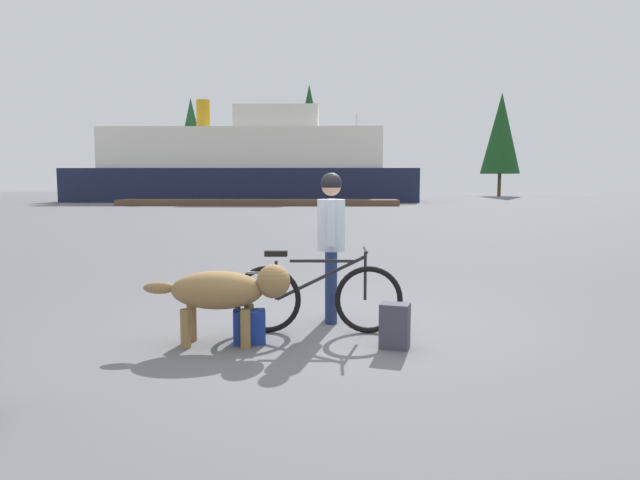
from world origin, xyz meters
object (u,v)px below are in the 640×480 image
object	(u,v)px
bicycle	(317,297)
backpack	(395,326)
ferry_boat	(246,166)
handbag_pannier	(249,327)
dog	(226,291)
sailboat_moored	(356,194)
person_cyclist	(331,232)

from	to	relation	value
bicycle	backpack	xyz separation A→B (m)	(0.78, -0.53, -0.17)
bicycle	ferry_boat	size ratio (longest dim) A/B	0.07
bicycle	handbag_pannier	world-z (taller)	bicycle
handbag_pannier	dog	bearing A→B (deg)	-171.49
backpack	handbag_pannier	distance (m)	1.46
bicycle	sailboat_moored	xyz separation A→B (m)	(2.53, 43.76, 0.08)
handbag_pannier	person_cyclist	bearing A→B (deg)	47.87
sailboat_moored	ferry_boat	bearing A→B (deg)	-158.61
person_cyclist	sailboat_moored	world-z (taller)	sailboat_moored
dog	sailboat_moored	bearing A→B (deg)	85.57
handbag_pannier	ferry_boat	xyz separation A→B (m)	(-6.06, 40.54, 2.68)
dog	backpack	world-z (taller)	dog
bicycle	dog	size ratio (longest dim) A/B	1.24
dog	handbag_pannier	world-z (taller)	dog
backpack	ferry_boat	world-z (taller)	ferry_boat
backpack	sailboat_moored	xyz separation A→B (m)	(1.75, 44.29, 0.26)
person_cyclist	handbag_pannier	size ratio (longest dim) A/B	5.04
sailboat_moored	bicycle	bearing A→B (deg)	-93.31
person_cyclist	ferry_boat	size ratio (longest dim) A/B	0.06
backpack	sailboat_moored	world-z (taller)	sailboat_moored
dog	bicycle	bearing A→B (deg)	26.00
handbag_pannier	bicycle	bearing A→B (deg)	31.00
bicycle	sailboat_moored	size ratio (longest dim) A/B	0.21
bicycle	dog	bearing A→B (deg)	-154.00
dog	backpack	size ratio (longest dim) A/B	3.31
person_cyclist	dog	bearing A→B (deg)	-137.96
backpack	ferry_boat	distance (m)	41.44
dog	ferry_boat	world-z (taller)	ferry_boat
dog	ferry_boat	bearing A→B (deg)	98.19
person_cyclist	backpack	bearing A→B (deg)	-59.20
bicycle	person_cyclist	distance (m)	0.84
handbag_pannier	ferry_boat	bearing A→B (deg)	98.51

